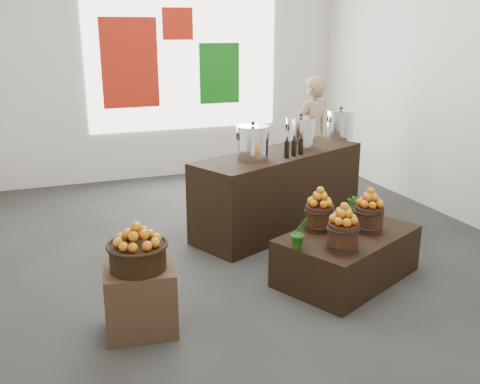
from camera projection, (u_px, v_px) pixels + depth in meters
name	position (u px, v px, depth m)	size (l,w,h in m)	color
ground	(245.00, 249.00, 6.12)	(7.00, 7.00, 0.00)	#333331
back_wall	(166.00, 56.00, 8.66)	(6.00, 0.04, 4.00)	silver
back_opening	(184.00, 56.00, 8.75)	(3.20, 0.02, 2.40)	white
deco_red_left	(130.00, 63.00, 8.46)	(0.90, 0.04, 1.40)	#B21D0D
deco_green_right	(219.00, 73.00, 9.03)	(0.70, 0.04, 1.00)	#106712
deco_red_upper	(178.00, 24.00, 8.56)	(0.50, 0.04, 0.50)	#B21D0D
crate	(140.00, 300.00, 4.39)	(0.56, 0.46, 0.56)	#513B25
wicker_basket	(138.00, 257.00, 4.27)	(0.45, 0.45, 0.21)	black
apples_in_basket	(136.00, 234.00, 4.22)	(0.35, 0.35, 0.19)	#AD0D05
display_table	(347.00, 256.00, 5.35)	(1.40, 0.86, 0.48)	black
apple_bucket_front_left	(343.00, 237.00, 4.84)	(0.28, 0.28, 0.26)	#36190E
apples_in_bucket_front_left	(344.00, 213.00, 4.77)	(0.21, 0.21, 0.19)	#AD0D05
apple_bucket_front_right	(369.00, 219.00, 5.29)	(0.28, 0.28, 0.26)	#36190E
apples_in_bucket_front_right	(370.00, 197.00, 5.23)	(0.21, 0.21, 0.19)	#AD0D05
apple_bucket_rear	(319.00, 218.00, 5.32)	(0.28, 0.28, 0.26)	#36190E
apples_in_bucket_rear	(320.00, 197.00, 5.25)	(0.21, 0.21, 0.19)	#AD0D05
herb_garnish_right	(358.00, 205.00, 5.64)	(0.27, 0.23, 0.30)	#1F5E13
herb_garnish_left	(299.00, 232.00, 4.89)	(0.16, 0.13, 0.29)	#1F5E13
counter	(279.00, 191.00, 6.66)	(2.38, 0.76, 0.97)	black
stock_pot_left	(253.00, 143.00, 6.14)	(0.37, 0.37, 0.37)	silver
stock_pot_center	(300.00, 134.00, 6.72)	(0.37, 0.37, 0.37)	silver
stock_pot_right	(340.00, 125.00, 7.30)	(0.37, 0.37, 0.37)	silver
oil_cruets	(296.00, 144.00, 6.32)	(0.26, 0.06, 0.27)	black
shopper	(311.00, 135.00, 8.05)	(0.64, 0.42, 1.77)	#9B7C5F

